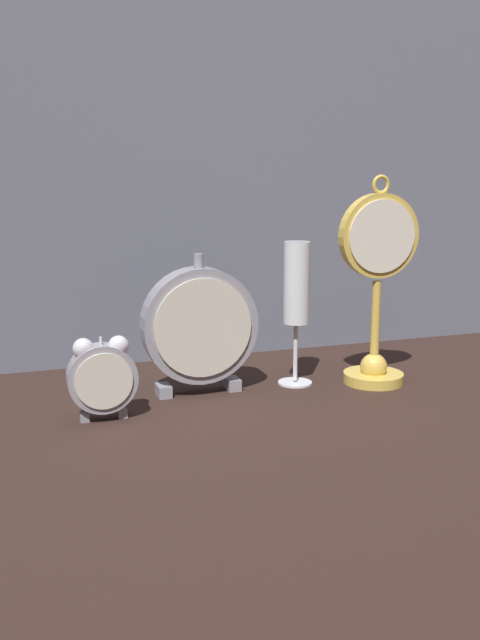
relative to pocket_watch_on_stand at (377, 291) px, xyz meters
The scene contains 6 objects.
ground_plane 0.28m from the pocket_watch_on_stand, 161.08° to the right, with size 4.00×4.00×0.00m, color black.
fabric_backdrop_drape 0.40m from the pocket_watch_on_stand, 132.15° to the left, with size 1.75×0.01×0.74m, color slate.
pocket_watch_on_stand is the anchor object (origin of this frame).
alarm_clock_twin_bell 0.44m from the pocket_watch_on_stand, behind, with size 0.09×0.03×0.12m.
mantel_clock_silver 0.28m from the pocket_watch_on_stand, behind, with size 0.18×0.04×0.21m.
champagne_flute 0.13m from the pocket_watch_on_stand, 163.85° to the left, with size 0.05×0.05×0.23m.
Camera 1 is at (-0.33, -0.89, 0.33)m, focal length 40.00 mm.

